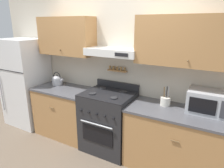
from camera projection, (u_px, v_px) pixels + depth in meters
The scene contains 9 objects.
ground_plane at pixel (98, 157), 3.12m from camera, with size 16.00×16.00×0.00m, color brown.
wall_back at pixel (122, 60), 3.18m from camera, with size 5.20×0.46×2.55m.
counter_left at pixel (66, 111), 3.70m from camera, with size 1.07×0.67×0.89m.
counter_right at pixel (179, 142), 2.75m from camera, with size 1.45×0.67×0.89m.
stove_range at pixel (108, 121), 3.24m from camera, with size 0.78×0.69×1.07m.
refrigerator at pixel (26, 82), 4.03m from camera, with size 0.82×0.69×1.73m.
tea_kettle at pixel (57, 80), 3.76m from camera, with size 0.25×0.19×0.24m.
microwave at pixel (209, 102), 2.55m from camera, with size 0.52×0.36×0.30m.
utensil_crock at pixel (165, 101), 2.81m from camera, with size 0.14×0.14×0.28m.
Camera 1 is at (1.48, -2.20, 2.01)m, focal length 32.00 mm.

